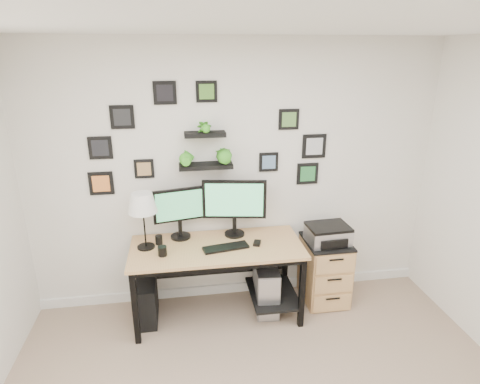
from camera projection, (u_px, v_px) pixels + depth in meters
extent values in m
plane|color=white|center=(307.00, 18.00, 1.63)|extent=(4.00, 4.00, 0.00)
plane|color=white|center=(236.00, 177.00, 3.92)|extent=(4.00, 0.00, 4.00)
cube|color=white|center=(237.00, 287.00, 4.33)|extent=(4.00, 0.03, 0.10)
cube|color=tan|center=(217.00, 247.00, 3.74)|extent=(1.60, 0.70, 0.03)
cube|color=black|center=(217.00, 251.00, 3.75)|extent=(1.54, 0.64, 0.05)
cube|color=black|center=(214.00, 256.00, 4.14)|extent=(1.44, 0.02, 0.41)
cube|color=black|center=(273.00, 293.00, 4.00)|extent=(0.45, 0.63, 0.03)
cube|color=black|center=(135.00, 308.00, 3.47)|extent=(0.05, 0.05, 0.72)
cube|color=black|center=(140.00, 272.00, 4.03)|extent=(0.05, 0.05, 0.72)
cube|color=black|center=(302.00, 293.00, 3.69)|extent=(0.05, 0.05, 0.72)
cube|color=black|center=(285.00, 261.00, 4.25)|extent=(0.05, 0.05, 0.72)
cylinder|color=black|center=(181.00, 236.00, 3.90)|extent=(0.23, 0.23, 0.02)
cylinder|color=black|center=(180.00, 228.00, 3.87)|extent=(0.05, 0.05, 0.17)
cube|color=black|center=(179.00, 205.00, 3.78)|extent=(0.49, 0.13, 0.32)
cube|color=#4CB272|center=(180.00, 206.00, 3.76)|extent=(0.44, 0.10, 0.28)
cylinder|color=black|center=(235.00, 234.00, 3.95)|extent=(0.23, 0.23, 0.02)
cylinder|color=black|center=(234.00, 226.00, 3.92)|extent=(0.05, 0.05, 0.17)
cube|color=black|center=(234.00, 199.00, 3.82)|extent=(0.61, 0.13, 0.38)
cube|color=#4CB272|center=(234.00, 200.00, 3.80)|extent=(0.54, 0.10, 0.33)
cube|color=black|center=(226.00, 247.00, 3.68)|extent=(0.44, 0.21, 0.02)
cube|color=black|center=(257.00, 243.00, 3.76)|extent=(0.09, 0.11, 0.03)
cylinder|color=black|center=(146.00, 247.00, 3.70)|extent=(0.16, 0.16, 0.02)
cylinder|color=black|center=(144.00, 222.00, 3.62)|extent=(0.01, 0.01, 0.48)
cone|color=white|center=(142.00, 203.00, 3.55)|extent=(0.26, 0.26, 0.18)
cylinder|color=black|center=(162.00, 251.00, 3.54)|extent=(0.08, 0.08, 0.09)
cylinder|color=black|center=(159.00, 240.00, 3.76)|extent=(0.07, 0.07, 0.09)
cube|color=black|center=(147.00, 301.00, 3.84)|extent=(0.19, 0.42, 0.41)
cube|color=gray|center=(266.00, 286.00, 4.01)|extent=(0.25, 0.50, 0.48)
cube|color=silver|center=(269.00, 301.00, 3.78)|extent=(0.19, 0.03, 0.45)
cube|color=tan|center=(324.00, 271.00, 4.13)|extent=(0.42, 0.50, 0.65)
cube|color=black|center=(327.00, 241.00, 4.02)|extent=(0.43, 0.51, 0.02)
cube|color=tan|center=(332.00, 303.00, 3.96)|extent=(0.39, 0.02, 0.18)
cylinder|color=black|center=(333.00, 299.00, 3.93)|extent=(0.14, 0.02, 0.02)
cube|color=tan|center=(334.00, 284.00, 3.89)|extent=(0.39, 0.02, 0.18)
cylinder|color=black|center=(335.00, 280.00, 3.86)|extent=(0.14, 0.02, 0.02)
cube|color=tan|center=(335.00, 265.00, 3.82)|extent=(0.39, 0.02, 0.18)
cylinder|color=black|center=(336.00, 260.00, 3.78)|extent=(0.14, 0.02, 0.02)
cube|color=silver|center=(328.00, 235.00, 3.95)|extent=(0.41, 0.33, 0.15)
cube|color=black|center=(328.00, 227.00, 3.92)|extent=(0.41, 0.33, 0.03)
cube|color=black|center=(335.00, 245.00, 3.81)|extent=(0.27, 0.03, 0.09)
cube|color=black|center=(206.00, 166.00, 3.75)|extent=(0.50, 0.18, 0.04)
cube|color=black|center=(205.00, 134.00, 3.64)|extent=(0.38, 0.15, 0.04)
imported|color=green|center=(187.00, 150.00, 3.67)|extent=(0.15, 0.12, 0.27)
imported|color=green|center=(224.00, 149.00, 3.72)|extent=(0.15, 0.15, 0.27)
imported|color=green|center=(204.00, 118.00, 3.59)|extent=(0.13, 0.09, 0.25)
cube|color=black|center=(165.00, 93.00, 3.55)|extent=(0.20, 0.02, 0.20)
cube|color=black|center=(165.00, 93.00, 3.54)|extent=(0.14, 0.00, 0.14)
cube|color=black|center=(314.00, 146.00, 3.93)|extent=(0.24, 0.02, 0.24)
cube|color=#B6B7BB|center=(314.00, 146.00, 3.92)|extent=(0.17, 0.00, 0.17)
cube|color=black|center=(122.00, 117.00, 3.56)|extent=(0.21, 0.02, 0.21)
cube|color=black|center=(122.00, 117.00, 3.55)|extent=(0.15, 0.00, 0.15)
cube|color=black|center=(207.00, 92.00, 3.60)|extent=(0.19, 0.02, 0.19)
cube|color=#487F2A|center=(207.00, 92.00, 3.59)|extent=(0.13, 0.00, 0.13)
cube|color=black|center=(289.00, 119.00, 3.80)|extent=(0.20, 0.02, 0.20)
cube|color=#54853C|center=(289.00, 120.00, 3.79)|extent=(0.14, 0.00, 0.14)
cube|color=black|center=(307.00, 174.00, 4.02)|extent=(0.22, 0.02, 0.22)
cube|color=#2D7D3E|center=(308.00, 174.00, 4.01)|extent=(0.15, 0.00, 0.15)
cube|color=black|center=(269.00, 162.00, 3.91)|extent=(0.19, 0.02, 0.19)
cube|color=#5D7FA4|center=(269.00, 162.00, 3.90)|extent=(0.13, 0.00, 0.13)
cube|color=black|center=(100.00, 148.00, 3.62)|extent=(0.21, 0.02, 0.21)
cube|color=black|center=(100.00, 148.00, 3.61)|extent=(0.15, 0.00, 0.15)
cube|color=black|center=(144.00, 169.00, 3.74)|extent=(0.18, 0.02, 0.18)
cube|color=#A87F4D|center=(144.00, 169.00, 3.73)|extent=(0.13, 0.00, 0.13)
cube|color=black|center=(101.00, 183.00, 3.73)|extent=(0.22, 0.02, 0.22)
cube|color=orange|center=(101.00, 184.00, 3.72)|extent=(0.16, 0.00, 0.16)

